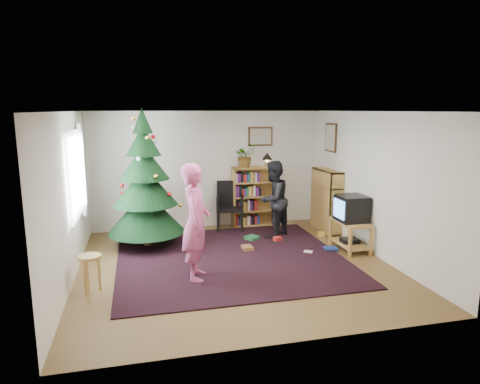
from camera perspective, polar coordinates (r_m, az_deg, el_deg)
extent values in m
plane|color=brown|center=(7.18, -0.72, -9.66)|extent=(5.00, 5.00, 0.00)
plane|color=white|center=(6.72, -0.78, 10.70)|extent=(5.00, 5.00, 0.00)
cube|color=silver|center=(9.27, -4.20, 2.99)|extent=(5.00, 0.02, 2.50)
cube|color=silver|center=(4.51, 6.37, -5.60)|extent=(5.00, 0.02, 2.50)
cube|color=silver|center=(6.75, -21.90, -0.76)|extent=(0.02, 5.00, 2.50)
cube|color=silver|center=(7.78, 17.51, 0.98)|extent=(0.02, 5.00, 2.50)
cube|color=black|center=(7.45, -1.25, -8.80)|extent=(3.80, 3.60, 0.02)
cube|color=silver|center=(7.29, -21.16, 2.10)|extent=(0.04, 1.20, 1.40)
cube|color=silver|center=(7.98, -20.24, 2.86)|extent=(0.06, 0.35, 1.60)
cube|color=#4C3319|center=(9.43, 2.74, 7.42)|extent=(0.55, 0.03, 0.42)
cube|color=beige|center=(9.43, 2.74, 7.42)|extent=(0.47, 0.01, 0.34)
cube|color=#4C3319|center=(9.22, 12.01, 7.11)|extent=(0.03, 0.50, 0.60)
cube|color=beige|center=(9.22, 12.01, 7.11)|extent=(0.01, 0.42, 0.52)
cylinder|color=#3F2816|center=(8.27, -12.27, -6.13)|extent=(0.14, 0.14, 0.27)
cone|color=black|center=(8.13, -12.42, -2.52)|extent=(1.41, 1.41, 0.80)
cone|color=black|center=(8.03, -12.56, 0.80)|extent=(1.18, 1.18, 0.71)
cone|color=black|center=(7.97, -12.69, 3.91)|extent=(0.91, 0.91, 0.63)
cone|color=black|center=(7.93, -12.81, 6.73)|extent=(0.64, 0.64, 0.55)
cone|color=black|center=(7.91, -12.92, 9.28)|extent=(0.36, 0.36, 0.46)
cube|color=#B08A3E|center=(9.42, 1.84, -0.56)|extent=(0.95, 0.30, 1.30)
cube|color=#B08A3E|center=(9.31, 1.86, 3.27)|extent=(0.95, 0.30, 0.03)
cube|color=#B08A3E|center=(9.17, 11.44, -1.10)|extent=(0.30, 0.95, 1.30)
cube|color=#B08A3E|center=(9.06, 11.59, 2.83)|extent=(0.30, 0.95, 0.03)
cube|color=#B08A3E|center=(8.01, 14.56, -3.86)|extent=(0.46, 0.83, 0.04)
cube|color=#B08A3E|center=(7.66, 14.48, -6.67)|extent=(0.05, 0.05, 0.51)
cube|color=#B08A3E|center=(7.86, 17.09, -6.37)|extent=(0.05, 0.05, 0.51)
cube|color=#B08A3E|center=(8.32, 11.99, -5.15)|extent=(0.05, 0.05, 0.51)
cube|color=#B08A3E|center=(8.50, 14.45, -4.92)|extent=(0.05, 0.05, 0.51)
cube|color=#B08A3E|center=(8.12, 14.42, -6.66)|extent=(0.42, 0.79, 0.03)
cube|color=black|center=(8.10, 14.44, -6.29)|extent=(0.30, 0.25, 0.08)
cube|color=black|center=(7.95, 14.65, -2.11)|extent=(0.48, 0.53, 0.46)
cube|color=#5DA3FF|center=(7.84, 13.05, -2.22)|extent=(0.01, 0.41, 0.33)
cube|color=black|center=(9.08, -1.34, -2.25)|extent=(0.66, 0.66, 0.05)
cube|color=black|center=(9.26, -1.69, -0.19)|extent=(0.56, 0.17, 0.56)
cube|color=black|center=(8.85, -2.57, -4.13)|extent=(0.06, 0.06, 0.46)
cube|color=black|center=(8.96, 0.56, -3.94)|extent=(0.06, 0.06, 0.46)
cube|color=black|center=(9.32, -3.16, -3.35)|extent=(0.06, 0.06, 0.46)
cube|color=black|center=(9.42, -0.18, -3.18)|extent=(0.06, 0.06, 0.46)
cylinder|color=#B08A3E|center=(6.37, -19.44, -8.13)|extent=(0.32, 0.32, 0.04)
cylinder|color=#B08A3E|center=(6.44, -18.25, -10.35)|extent=(0.04, 0.04, 0.50)
cylinder|color=#B08A3E|center=(6.55, -19.71, -10.07)|extent=(0.04, 0.04, 0.50)
cylinder|color=#B08A3E|center=(6.37, -19.90, -10.71)|extent=(0.04, 0.04, 0.50)
imported|color=#C24D7F|center=(6.40, -5.90, -4.01)|extent=(0.54, 0.71, 1.77)
imported|color=black|center=(8.50, 4.42, -1.01)|extent=(0.95, 0.92, 1.54)
imported|color=gray|center=(9.23, 0.67, 4.89)|extent=(0.58, 0.55, 0.51)
cylinder|color=#A57F33|center=(9.39, 3.63, 3.70)|extent=(0.10, 0.10, 0.10)
sphere|color=#FFD88C|center=(9.38, 3.64, 4.33)|extent=(0.10, 0.10, 0.10)
cone|color=black|center=(9.37, 3.64, 4.80)|extent=(0.23, 0.23, 0.15)
cube|color=#A51E19|center=(8.40, 5.01, -6.34)|extent=(0.20, 0.20, 0.08)
cube|color=navy|center=(8.04, 12.00, -7.33)|extent=(0.20, 0.20, 0.08)
cube|color=#1E592D|center=(8.46, 1.60, -6.16)|extent=(0.20, 0.20, 0.08)
cube|color=gold|center=(8.88, 10.78, -5.52)|extent=(0.20, 0.20, 0.08)
cube|color=brown|center=(7.86, 0.99, -7.51)|extent=(0.20, 0.20, 0.08)
cube|color=beige|center=(7.82, 9.08, -7.75)|extent=(0.20, 0.20, 0.08)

